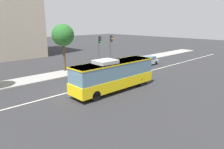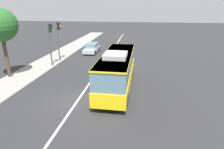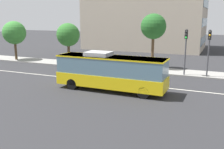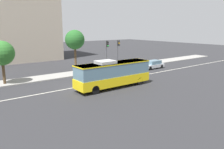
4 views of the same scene
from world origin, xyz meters
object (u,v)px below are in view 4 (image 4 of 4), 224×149
transit_bus (113,73)px  sedan_silver (153,65)px  traffic_light_mid_block (118,50)px  street_tree_kerbside_left (75,40)px  traffic_light_near_corner (107,50)px  street_tree_kerbside_right (2,53)px

transit_bus → sedan_silver: size_ratio=2.23×
sedan_silver → traffic_light_mid_block: (-5.84, 2.87, 2.84)m
sedan_silver → street_tree_kerbside_left: street_tree_kerbside_left is taller
transit_bus → traffic_light_near_corner: size_ratio=1.93×
sedan_silver → street_tree_kerbside_right: (-23.98, 3.87, 3.37)m
traffic_light_near_corner → traffic_light_mid_block: 2.40m
traffic_light_near_corner → street_tree_kerbside_left: bearing=-127.2°
transit_bus → traffic_light_mid_block: 11.65m
street_tree_kerbside_left → street_tree_kerbside_right: street_tree_kerbside_left is taller
traffic_light_mid_block → street_tree_kerbside_left: bearing=-115.1°
traffic_light_near_corner → traffic_light_mid_block: size_ratio=1.00×
street_tree_kerbside_right → sedan_silver: bearing=-9.2°
traffic_light_mid_block → street_tree_kerbside_right: bearing=-96.0°
traffic_light_near_corner → street_tree_kerbside_left: 5.51m
traffic_light_near_corner → traffic_light_mid_block: bearing=86.3°
street_tree_kerbside_right → traffic_light_mid_block: bearing=-3.2°
traffic_light_near_corner → street_tree_kerbside_right: (-15.75, 1.04, 0.53)m
sedan_silver → street_tree_kerbside_right: street_tree_kerbside_right is taller
transit_bus → traffic_light_mid_block: size_ratio=1.93×
sedan_silver → street_tree_kerbside_left: size_ratio=0.65×
traffic_light_near_corner → traffic_light_mid_block: (2.40, 0.04, 0.00)m
sedan_silver → traffic_light_near_corner: size_ratio=0.87×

